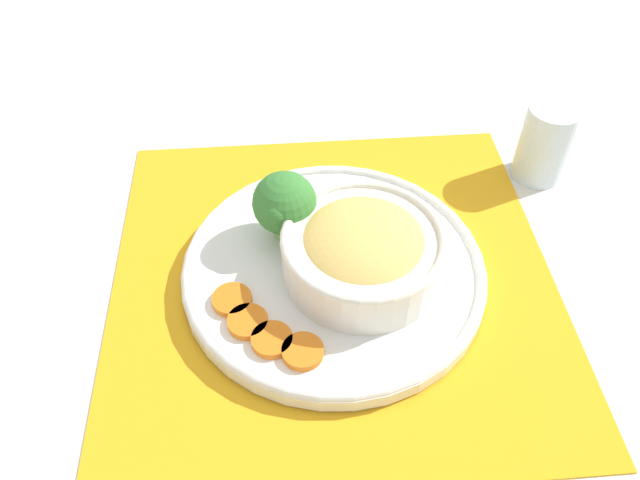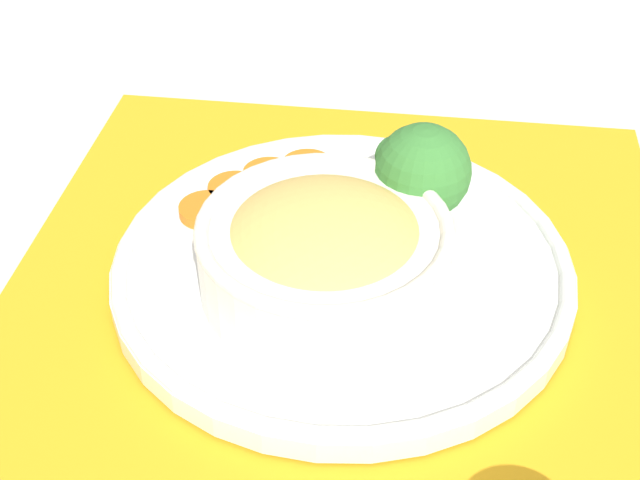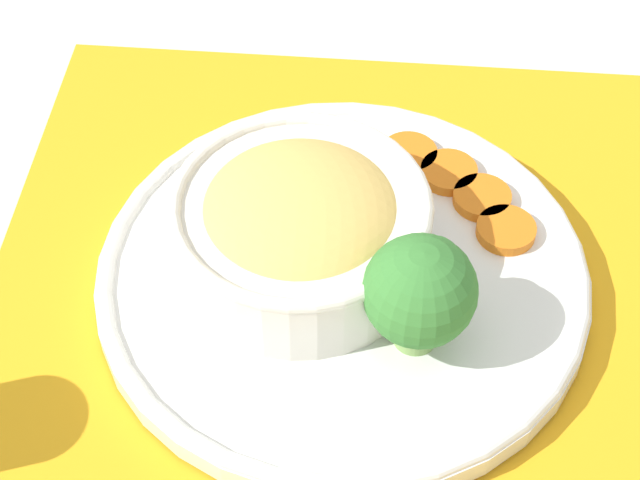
# 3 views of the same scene
# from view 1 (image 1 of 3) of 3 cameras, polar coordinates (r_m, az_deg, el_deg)

# --- Properties ---
(ground_plane) EXTENTS (4.00, 4.00, 0.00)m
(ground_plane) POSITION_cam_1_polar(r_m,az_deg,el_deg) (0.66, 1.24, -3.47)
(ground_plane) COLOR beige
(placemat) EXTENTS (0.47, 0.47, 0.00)m
(placemat) POSITION_cam_1_polar(r_m,az_deg,el_deg) (0.66, 1.24, -3.36)
(placemat) COLOR orange
(placemat) RESTS_ON ground_plane
(plate) EXTENTS (0.31, 0.31, 0.02)m
(plate) POSITION_cam_1_polar(r_m,az_deg,el_deg) (0.65, 1.26, -2.61)
(plate) COLOR white
(plate) RESTS_ON placemat
(bowl) EXTENTS (0.16, 0.16, 0.06)m
(bowl) POSITION_cam_1_polar(r_m,az_deg,el_deg) (0.62, 3.94, -0.90)
(bowl) COLOR silver
(bowl) RESTS_ON plate
(broccoli_floret) EXTENTS (0.07, 0.07, 0.08)m
(broccoli_floret) POSITION_cam_1_polar(r_m,az_deg,el_deg) (0.64, -3.27, 3.30)
(broccoli_floret) COLOR #84AD5B
(broccoli_floret) RESTS_ON plate
(carrot_slice_near) EXTENTS (0.04, 0.04, 0.01)m
(carrot_slice_near) POSITION_cam_1_polar(r_m,az_deg,el_deg) (0.62, -8.05, -5.44)
(carrot_slice_near) COLOR orange
(carrot_slice_near) RESTS_ON plate
(carrot_slice_middle) EXTENTS (0.04, 0.04, 0.01)m
(carrot_slice_middle) POSITION_cam_1_polar(r_m,az_deg,el_deg) (0.60, -6.63, -7.44)
(carrot_slice_middle) COLOR orange
(carrot_slice_middle) RESTS_ON plate
(carrot_slice_far) EXTENTS (0.04, 0.04, 0.01)m
(carrot_slice_far) POSITION_cam_1_polar(r_m,az_deg,el_deg) (0.58, -4.42, -9.08)
(carrot_slice_far) COLOR orange
(carrot_slice_far) RESTS_ON plate
(carrot_slice_extra) EXTENTS (0.04, 0.04, 0.01)m
(carrot_slice_extra) POSITION_cam_1_polar(r_m,az_deg,el_deg) (0.58, -1.60, -10.15)
(carrot_slice_extra) COLOR orange
(carrot_slice_extra) RESTS_ON plate
(water_glass) EXTENTS (0.06, 0.06, 0.10)m
(water_glass) POSITION_cam_1_polar(r_m,az_deg,el_deg) (0.79, 19.77, 8.05)
(water_glass) COLOR silver
(water_glass) RESTS_ON ground_plane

